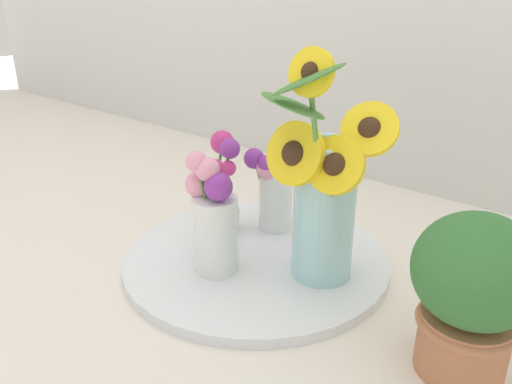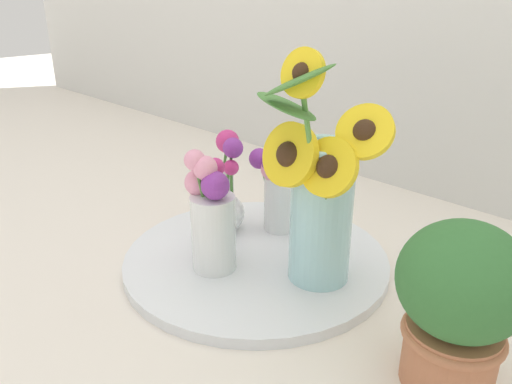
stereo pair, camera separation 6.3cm
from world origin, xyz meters
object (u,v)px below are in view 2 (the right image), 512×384
object	(u,v)px
potted_plant	(459,301)
vase_bulb_right	(226,194)
vase_small_back	(277,187)
serving_tray	(256,259)
mason_jar_sunflowers	(320,197)
vase_small_center	(211,216)

from	to	relation	value
potted_plant	vase_bulb_right	bearing A→B (deg)	172.38
vase_bulb_right	vase_small_back	bearing A→B (deg)	49.61
serving_tray	mason_jar_sunflowers	size ratio (longest dim) A/B	1.25
vase_small_center	potted_plant	xyz separation A→B (m)	(0.37, 0.04, 0.01)
vase_small_center	vase_bulb_right	size ratio (longest dim) A/B	1.05
vase_bulb_right	vase_small_back	size ratio (longest dim) A/B	1.22
serving_tray	vase_bulb_right	distance (m)	0.13
serving_tray	mason_jar_sunflowers	world-z (taller)	mason_jar_sunflowers
mason_jar_sunflowers	vase_bulb_right	xyz separation A→B (m)	(-0.21, 0.01, -0.06)
vase_small_back	potted_plant	size ratio (longest dim) A/B	0.74
mason_jar_sunflowers	serving_tray	bearing A→B (deg)	-175.05
vase_small_center	potted_plant	size ratio (longest dim) A/B	0.95
serving_tray	mason_jar_sunflowers	distance (m)	0.19
vase_small_center	potted_plant	distance (m)	0.37
mason_jar_sunflowers	vase_bulb_right	size ratio (longest dim) A/B	1.90
vase_bulb_right	potted_plant	distance (m)	0.45
serving_tray	vase_small_center	distance (m)	0.12
vase_small_back	vase_bulb_right	bearing A→B (deg)	-130.39
mason_jar_sunflowers	vase_bulb_right	world-z (taller)	mason_jar_sunflowers
vase_small_center	vase_bulb_right	world-z (taller)	vase_small_center
mason_jar_sunflowers	potted_plant	world-z (taller)	mason_jar_sunflowers
serving_tray	vase_small_center	size ratio (longest dim) A/B	2.25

